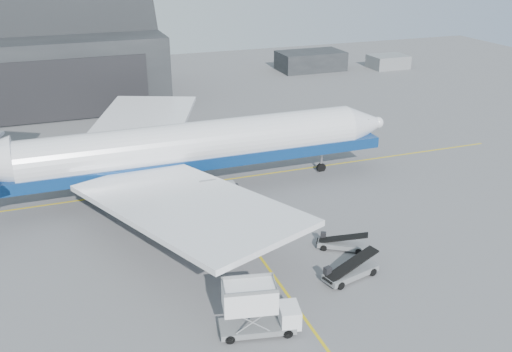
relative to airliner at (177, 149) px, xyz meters
name	(u,v)px	position (x,y,z in m)	size (l,w,h in m)	color
ground	(268,267)	(3.56, -18.51, -5.15)	(200.00, 200.00, 0.00)	#565659
taxi_lines	(225,208)	(3.56, -5.85, -5.14)	(80.00, 42.12, 0.02)	gold
hangar	(5,48)	(-18.44, 46.43, 4.40)	(50.00, 28.30, 28.00)	black
distant_bldg_a	(310,70)	(41.56, 53.49, -5.15)	(14.00, 8.00, 4.00)	black
distant_bldg_b	(388,68)	(58.56, 49.49, -5.15)	(8.00, 6.00, 2.80)	gray
airliner	(177,149)	(0.00, 0.00, 0.00)	(52.40, 50.81, 18.39)	white
catering_truck	(257,309)	(-0.42, -26.50, -3.12)	(6.14, 3.25, 4.01)	gray
pushback_tug	(208,227)	(0.38, -10.81, -4.43)	(4.65, 3.56, 1.91)	black
belt_loader_a	(350,272)	(9.48, -22.48, -4.51)	(5.49, 2.90, 2.05)	gray
belt_loader_b	(341,243)	(11.14, -17.82, -4.60)	(4.48, 3.59, 1.77)	gray
traffic_cone	(287,233)	(7.47, -13.74, -4.91)	(0.35, 0.35, 0.50)	#FF4208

